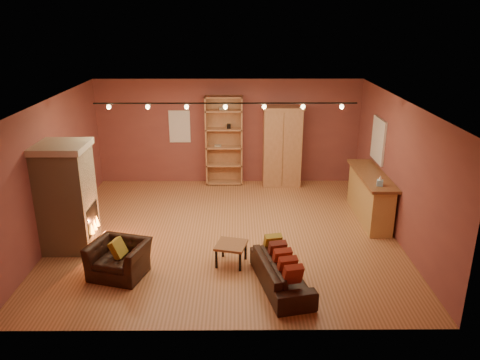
{
  "coord_description": "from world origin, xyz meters",
  "views": [
    {
      "loc": [
        0.23,
        -8.97,
        4.38
      ],
      "look_at": [
        0.29,
        0.2,
        1.11
      ],
      "focal_mm": 35.0,
      "sensor_mm": 36.0,
      "label": 1
    }
  ],
  "objects_px": {
    "fireplace": "(67,197)",
    "loveseat": "(282,268)",
    "bar_counter": "(370,196)",
    "armoire": "(282,146)",
    "armchair": "(119,253)",
    "coffee_table": "(231,247)",
    "bookcase": "(224,140)"
  },
  "relations": [
    {
      "from": "loveseat",
      "to": "armchair",
      "type": "height_order",
      "value": "armchair"
    },
    {
      "from": "armoire",
      "to": "loveseat",
      "type": "xyz_separation_m",
      "value": [
        -0.45,
        -5.05,
        -0.72
      ]
    },
    {
      "from": "fireplace",
      "to": "loveseat",
      "type": "xyz_separation_m",
      "value": [
        4.02,
        -1.47,
        -0.71
      ]
    },
    {
      "from": "fireplace",
      "to": "bar_counter",
      "type": "relative_size",
      "value": 0.96
    },
    {
      "from": "bar_counter",
      "to": "loveseat",
      "type": "bearing_deg",
      "value": -128.32
    },
    {
      "from": "bar_counter",
      "to": "coffee_table",
      "type": "distance_m",
      "value": 3.7
    },
    {
      "from": "fireplace",
      "to": "bookcase",
      "type": "distance_m",
      "value": 4.74
    },
    {
      "from": "armchair",
      "to": "loveseat",
      "type": "bearing_deg",
      "value": 7.69
    },
    {
      "from": "bar_counter",
      "to": "loveseat",
      "type": "distance_m",
      "value": 3.59
    },
    {
      "from": "bookcase",
      "to": "armchair",
      "type": "xyz_separation_m",
      "value": [
        -1.74,
        -4.8,
        -0.8
      ]
    },
    {
      "from": "bookcase",
      "to": "armoire",
      "type": "bearing_deg",
      "value": -5.39
    },
    {
      "from": "bookcase",
      "to": "bar_counter",
      "type": "xyz_separation_m",
      "value": [
        3.32,
        -2.38,
        -0.68
      ]
    },
    {
      "from": "bookcase",
      "to": "armchair",
      "type": "relative_size",
      "value": 2.2
    },
    {
      "from": "armoire",
      "to": "armchair",
      "type": "bearing_deg",
      "value": -125.17
    },
    {
      "from": "loveseat",
      "to": "armoire",
      "type": "bearing_deg",
      "value": -17.62
    },
    {
      "from": "bar_counter",
      "to": "armchair",
      "type": "height_order",
      "value": "bar_counter"
    },
    {
      "from": "coffee_table",
      "to": "armoire",
      "type": "bearing_deg",
      "value": 73.03
    },
    {
      "from": "bar_counter",
      "to": "loveseat",
      "type": "height_order",
      "value": "bar_counter"
    },
    {
      "from": "fireplace",
      "to": "armchair",
      "type": "bearing_deg",
      "value": -42.14
    },
    {
      "from": "fireplace",
      "to": "bar_counter",
      "type": "distance_m",
      "value": 6.41
    },
    {
      "from": "armoire",
      "to": "coffee_table",
      "type": "height_order",
      "value": "armoire"
    },
    {
      "from": "armoire",
      "to": "loveseat",
      "type": "relative_size",
      "value": 1.2
    },
    {
      "from": "bookcase",
      "to": "armoire",
      "type": "xyz_separation_m",
      "value": [
        1.54,
        -0.15,
        -0.14
      ]
    },
    {
      "from": "loveseat",
      "to": "armchair",
      "type": "relative_size",
      "value": 1.64
    },
    {
      "from": "loveseat",
      "to": "fireplace",
      "type": "bearing_deg",
      "value": 57.3
    },
    {
      "from": "fireplace",
      "to": "loveseat",
      "type": "relative_size",
      "value": 1.19
    },
    {
      "from": "armchair",
      "to": "coffee_table",
      "type": "xyz_separation_m",
      "value": [
        1.97,
        0.37,
        -0.07
      ]
    },
    {
      "from": "armchair",
      "to": "coffee_table",
      "type": "height_order",
      "value": "armchair"
    },
    {
      "from": "fireplace",
      "to": "coffee_table",
      "type": "relative_size",
      "value": 3.3
    },
    {
      "from": "armoire",
      "to": "loveseat",
      "type": "height_order",
      "value": "armoire"
    },
    {
      "from": "fireplace",
      "to": "bookcase",
      "type": "relative_size",
      "value": 0.89
    },
    {
      "from": "fireplace",
      "to": "armoire",
      "type": "height_order",
      "value": "armoire"
    }
  ]
}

